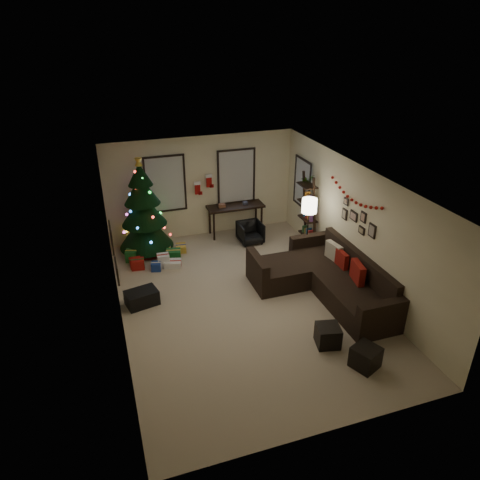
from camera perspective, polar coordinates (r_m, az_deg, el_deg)
name	(u,v)px	position (r m, az deg, el deg)	size (l,w,h in m)	color
floor	(245,302)	(9.53, 0.58, -7.82)	(7.00, 7.00, 0.00)	tan
ceiling	(245,179)	(8.31, 0.66, 7.73)	(7.00, 7.00, 0.00)	white
wall_back	(202,187)	(11.93, -4.90, 6.72)	(5.00, 5.00, 0.00)	beige
wall_front	(332,360)	(6.19, 11.59, -14.75)	(5.00, 5.00, 0.00)	beige
wall_left	(115,264)	(8.45, -15.64, -3.01)	(7.00, 7.00, 0.00)	beige
wall_right	(356,228)	(9.86, 14.49, 1.54)	(7.00, 7.00, 0.00)	beige
window_back_left	(165,184)	(11.67, -9.47, 7.03)	(1.05, 0.06, 1.50)	#728CB2
window_back_right	(236,176)	(12.08, -0.49, 8.08)	(1.05, 0.06, 1.50)	#728CB2
window_right_wall	(303,183)	(11.84, 7.98, 7.17)	(0.06, 0.90, 1.30)	#728CB2
christmas_tree	(144,213)	(11.33, -12.14, 3.40)	(1.35, 1.35, 2.51)	black
presents	(158,258)	(11.11, -10.41, -2.23)	(1.50, 1.07, 0.30)	#14591E
sofa	(326,279)	(9.86, 10.90, -4.92)	(2.18, 3.15, 0.94)	black
pillow_red_a	(357,274)	(9.53, 14.68, -4.23)	(0.13, 0.50, 0.50)	maroon
pillow_red_b	(342,260)	(9.99, 12.78, -2.49)	(0.11, 0.40, 0.40)	maroon
pillow_cream	(334,253)	(10.26, 11.81, -1.65)	(0.13, 0.47, 0.47)	#BCB098
ottoman_near	(328,335)	(8.47, 11.10, -11.81)	(0.41, 0.41, 0.39)	black
ottoman_far	(366,357)	(8.16, 15.65, -14.13)	(0.42, 0.42, 0.39)	black
desk	(236,209)	(12.12, -0.57, 3.98)	(1.53, 0.55, 0.82)	black
desk_chair	(250,232)	(11.79, 1.32, 0.96)	(0.56, 0.52, 0.57)	black
bookshelf	(309,214)	(11.32, 8.70, 3.32)	(0.30, 0.59, 2.01)	black
potted_plant	(307,180)	(11.20, 8.53, 7.60)	(0.42, 0.36, 0.46)	#4C4C4C
floor_lamp	(309,210)	(10.46, 8.77, 3.78)	(0.35, 0.35, 1.66)	black
art_map	(111,237)	(9.08, -16.03, 0.32)	(0.04, 0.60, 0.50)	black
art_abstract	(117,271)	(8.12, -15.36, -3.82)	(0.04, 0.45, 0.35)	black
gallery	(358,220)	(9.71, 14.76, 2.53)	(0.03, 1.25, 0.54)	black
garland	(355,196)	(9.66, 14.34, 5.43)	(0.08, 1.90, 0.30)	#A5140C
stocking_left	(198,188)	(11.73, -5.38, 6.60)	(0.20, 0.05, 0.36)	#990F0C
stocking_right	(209,181)	(11.82, -3.93, 7.52)	(0.20, 0.05, 0.36)	#990F0C
storage_bin	(142,298)	(9.58, -12.36, -7.18)	(0.64, 0.43, 0.32)	black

